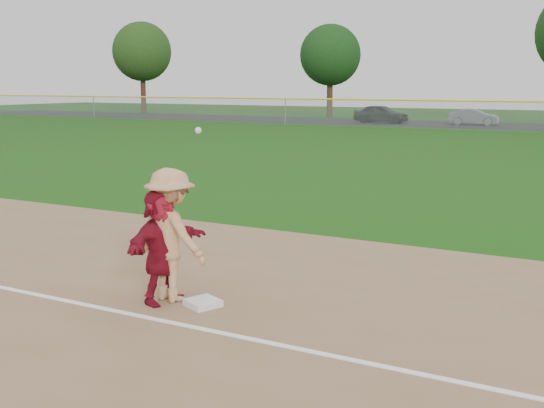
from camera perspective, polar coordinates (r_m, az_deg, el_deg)
The scene contains 9 objects.
ground at distance 9.80m, azimuth -4.28°, elevation -8.86°, with size 160.00×160.00×0.00m, color #17460D.
foul_line at distance 9.17m, azimuth -7.05°, elevation -10.09°, with size 60.00×0.10×0.01m, color white.
first_base at distance 9.92m, azimuth -5.81°, elevation -8.23°, with size 0.43×0.43×0.10m, color white.
base_runner at distance 10.00m, azimuth -9.25°, elevation -3.41°, with size 1.57×0.50×1.69m, color maroon.
car_left at distance 56.15m, azimuth 9.13°, elevation 7.46°, with size 1.76×4.38×1.49m, color black.
car_mid at distance 55.03m, azimuth 16.52°, elevation 7.00°, with size 1.32×3.77×1.24m, color #5A5D62.
first_base_play at distance 10.03m, azimuth -8.46°, elevation -2.57°, with size 1.38×0.95×2.56m.
tree_0 at distance 77.41m, azimuth -10.82°, elevation 12.41°, with size 6.40×6.40×9.81m.
tree_1 at distance 66.57m, azimuth 4.90°, elevation 12.30°, with size 5.80×5.80×8.75m.
Camera 1 is at (5.09, -7.75, 3.17)m, focal length 45.00 mm.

